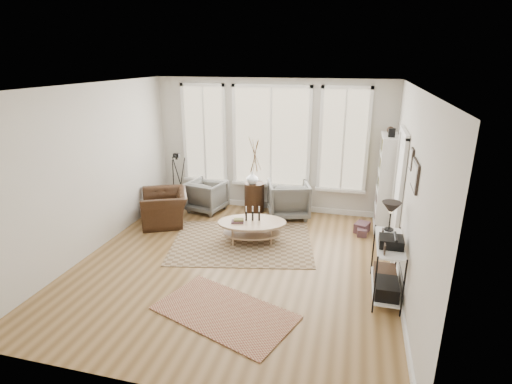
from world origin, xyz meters
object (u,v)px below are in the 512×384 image
(armchair_left, at_px, (207,196))
(side_table, at_px, (254,173))
(low_shelf, at_px, (387,262))
(armchair_right, at_px, (288,199))
(bookcase, at_px, (386,182))
(accent_chair, at_px, (165,207))
(coffee_table, at_px, (252,226))

(armchair_left, height_order, side_table, side_table)
(low_shelf, height_order, armchair_right, low_shelf)
(armchair_left, relative_size, side_table, 0.42)
(bookcase, height_order, accent_chair, bookcase)
(armchair_right, xyz_separation_m, side_table, (-0.79, 0.12, 0.50))
(low_shelf, xyz_separation_m, armchair_left, (-3.73, 2.51, -0.16))
(coffee_table, xyz_separation_m, armchair_left, (-1.39, 1.31, 0.04))
(side_table, height_order, accent_chair, side_table)
(armchair_left, bearing_deg, low_shelf, 158.50)
(low_shelf, relative_size, armchair_right, 1.51)
(accent_chair, bearing_deg, bookcase, 74.96)
(coffee_table, distance_m, armchair_left, 1.91)
(accent_chair, bearing_deg, armchair_right, 85.66)
(armchair_left, bearing_deg, coffee_table, 149.23)
(bookcase, distance_m, armchair_right, 2.04)
(accent_chair, bearing_deg, armchair_left, 119.61)
(armchair_right, bearing_deg, low_shelf, 107.97)
(bookcase, bearing_deg, side_table, 175.32)
(side_table, bearing_deg, armchair_left, -167.51)
(side_table, distance_m, accent_chair, 2.05)
(armchair_right, height_order, side_table, side_table)
(low_shelf, bearing_deg, accent_chair, 159.27)
(armchair_right, bearing_deg, coffee_table, 54.62)
(low_shelf, distance_m, armchair_right, 3.24)
(low_shelf, xyz_separation_m, side_table, (-2.69, 2.75, 0.38))
(armchair_left, bearing_deg, bookcase, -167.46)
(low_shelf, bearing_deg, armchair_right, 125.93)
(bookcase, bearing_deg, accent_chair, -168.60)
(coffee_table, height_order, side_table, side_table)
(armchair_right, height_order, accent_chair, armchair_right)
(armchair_left, relative_size, accent_chair, 0.74)
(coffee_table, relative_size, accent_chair, 1.37)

